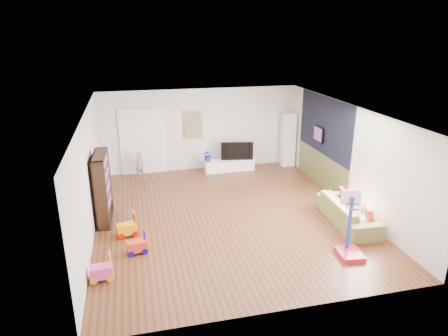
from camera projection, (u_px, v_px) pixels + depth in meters
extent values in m
cube|color=brown|center=(228.00, 215.00, 10.20)|extent=(6.50, 7.50, 0.00)
cube|color=white|center=(228.00, 111.00, 9.30)|extent=(6.50, 7.50, 0.00)
cube|color=silver|center=(201.00, 130.00, 13.19)|extent=(6.50, 0.00, 2.70)
cube|color=white|center=(285.00, 241.00, 6.31)|extent=(6.50, 0.00, 2.70)
cube|color=white|center=(89.00, 176.00, 9.04)|extent=(0.00, 7.50, 2.70)
cube|color=silver|center=(348.00, 156.00, 10.46)|extent=(0.00, 7.50, 2.70)
cube|color=black|center=(324.00, 126.00, 11.58)|extent=(0.01, 3.20, 1.70)
cube|color=brown|center=(321.00, 169.00, 12.03)|extent=(0.01, 3.20, 1.00)
cube|color=white|center=(143.00, 142.00, 12.84)|extent=(1.45, 0.06, 2.10)
cube|color=gold|center=(193.00, 124.00, 13.04)|extent=(0.62, 0.06, 0.92)
cube|color=#7F3F8C|center=(318.00, 134.00, 11.85)|extent=(0.04, 0.56, 0.46)
cube|color=white|center=(229.00, 165.00, 13.35)|extent=(1.66, 0.46, 0.38)
cube|color=white|center=(288.00, 139.00, 13.69)|extent=(0.45, 0.45, 1.83)
cube|color=black|center=(102.00, 188.00, 9.67)|extent=(0.36, 1.19, 1.73)
imported|color=olive|center=(348.00, 212.00, 9.69)|extent=(0.91, 2.09, 0.60)
cube|color=#B2152A|center=(353.00, 226.00, 8.15)|extent=(0.55, 0.65, 1.42)
cube|color=#DE9E02|center=(127.00, 225.00, 9.10)|extent=(0.48, 0.35, 0.58)
cube|color=red|center=(136.00, 242.00, 8.41)|extent=(0.44, 0.31, 0.54)
cube|color=#E84B9C|center=(101.00, 267.00, 7.50)|extent=(0.43, 0.28, 0.56)
imported|color=gray|center=(139.00, 164.00, 12.69)|extent=(0.37, 0.34, 0.86)
imported|color=black|center=(237.00, 150.00, 13.26)|extent=(1.07, 0.33, 0.61)
imported|color=#1E289B|center=(208.00, 155.00, 13.06)|extent=(0.44, 0.40, 0.41)
cube|color=#B83D1F|center=(369.00, 215.00, 9.16)|extent=(0.20, 0.39, 0.37)
cube|color=white|center=(355.00, 205.00, 9.66)|extent=(0.15, 0.38, 0.37)
cube|color=#C3012F|center=(344.00, 196.00, 10.21)|extent=(0.19, 0.40, 0.38)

